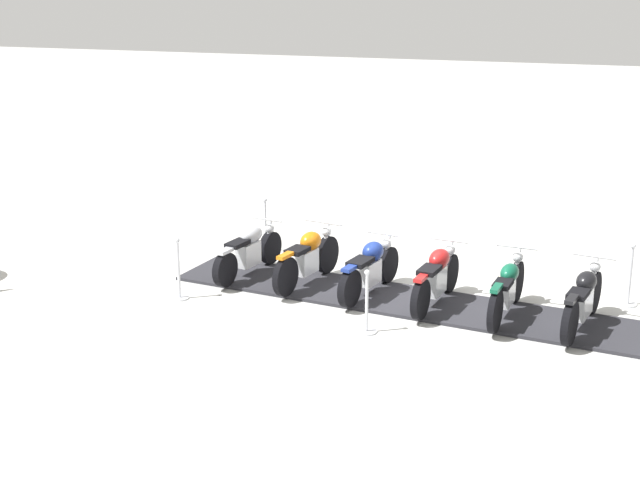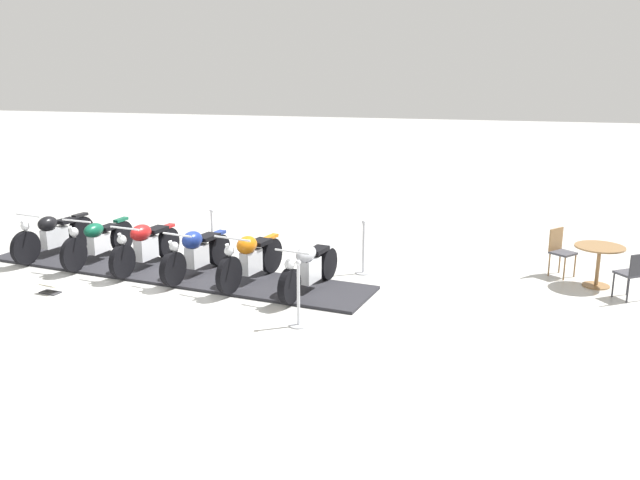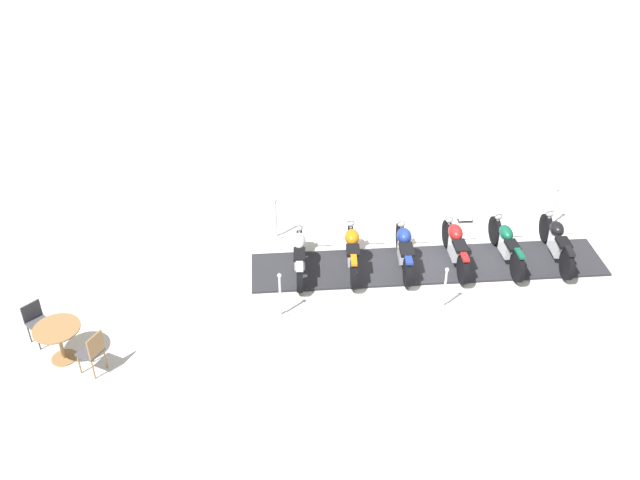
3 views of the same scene
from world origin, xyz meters
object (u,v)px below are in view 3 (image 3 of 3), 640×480
Objects in this scene: motorcycle_navy at (404,248)px; stanchion_right_rear at (276,224)px; motorcycle_forest at (506,243)px; cafe_chair_across_table at (36,320)px; motorcycle_maroon at (455,245)px; cafe_chair_near_table at (93,350)px; stanchion_left_mid at (444,295)px; stanchion_left_rear at (280,302)px; stanchion_right_front at (553,212)px; info_placard at (465,219)px; motorcycle_chrome at (300,253)px; motorcycle_black at (556,241)px; motorcycle_copper at (352,249)px; cafe_table at (58,335)px.

motorcycle_navy is 1.90× the size of stanchion_right_rear.
stanchion_right_rear is at bearing 66.11° from motorcycle_navy.
motorcycle_forest is 2.54× the size of cafe_chair_across_table.
stanchion_right_rear is (3.80, -2.06, -0.16)m from motorcycle_maroon.
motorcycle_maroon is at bearing -128.48° from cafe_chair_near_table.
stanchion_left_mid is (-0.36, 1.61, -0.19)m from motorcycle_navy.
cafe_chair_across_table is (8.27, -0.84, 0.19)m from stanchion_left_mid.
stanchion_left_mid is 1.18× the size of cafe_chair_across_table.
stanchion_right_rear reaches higher than cafe_chair_across_table.
stanchion_left_rear is 1.01× the size of stanchion_right_front.
stanchion_left_rear is 5.88m from info_placard.
stanchion_right_rear reaches higher than motorcycle_maroon.
stanchion_right_front is 1.24× the size of cafe_chair_across_table.
motorcycle_chrome is 5.00m from cafe_chair_near_table.
stanchion_right_front is at bearing -50.88° from motorcycle_forest.
motorcycle_navy is 2.38× the size of cafe_chair_across_table.
cafe_chair_near_table is (7.15, 0.34, 0.21)m from stanchion_left_mid.
stanchion_left_mid is (3.18, 1.09, -0.19)m from motorcycle_black.
stanchion_left_rear is 3.02m from stanchion_right_rear.
motorcycle_copper is 5.40× the size of info_placard.
info_placard is at bearing -120.19° from stanchion_left_mid.
stanchion_left_mid is 7.80m from cafe_table.
stanchion_right_rear is at bearing -8.43° from stanchion_right_front.
motorcycle_maroon is at bearing -119.52° from stanchion_left_mid.
cafe_chair_near_table is at bearing 42.63° from stanchion_right_rear.
stanchion_right_front is (-4.24, -0.88, -0.15)m from motorcycle_navy.
cafe_chair_near_table is at bearing 12.79° from stanchion_left_rear.
cafe_chair_across_table is at bearing 7.68° from stanchion_right_front.
cafe_chair_near_table is at bearing 110.94° from motorcycle_maroon.
cafe_chair_across_table reaches higher than info_placard.
cafe_table is at bearing -0.00° from cafe_chair_near_table.
motorcycle_maroon reaches higher than info_placard.
motorcycle_black is 1.06× the size of motorcycle_navy.
motorcycle_copper is 1.91× the size of stanchion_right_rear.
stanchion_right_front is at bearing -147.34° from stanchion_left_mid.
stanchion_left_mid is at bearing 178.67° from cafe_table.
motorcycle_chrome is 3.36m from stanchion_left_mid.
cafe_table is 1.03× the size of cafe_chair_across_table.
cafe_chair_across_table is (7.91, 0.76, -0.00)m from motorcycle_navy.
stanchion_right_front reaches higher than motorcycle_black.
stanchion_right_front reaches higher than motorcycle_chrome.
motorcycle_copper is 2.40× the size of cafe_chair_across_table.
motorcycle_copper is (1.18, -0.18, 0.03)m from motorcycle_navy.
motorcycle_navy is at bearing 11.67° from stanchion_right_front.
motorcycle_black is at bearing -174.96° from stanchion_left_rear.
motorcycle_navy is (2.36, -0.34, -0.00)m from motorcycle_forest.
motorcycle_maroon is 2.44× the size of cafe_chair_across_table.
motorcycle_maroon is 1.02× the size of motorcycle_copper.
motorcycle_chrome is 1.91× the size of stanchion_right_rear.
stanchion_right_front reaches higher than motorcycle_copper.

